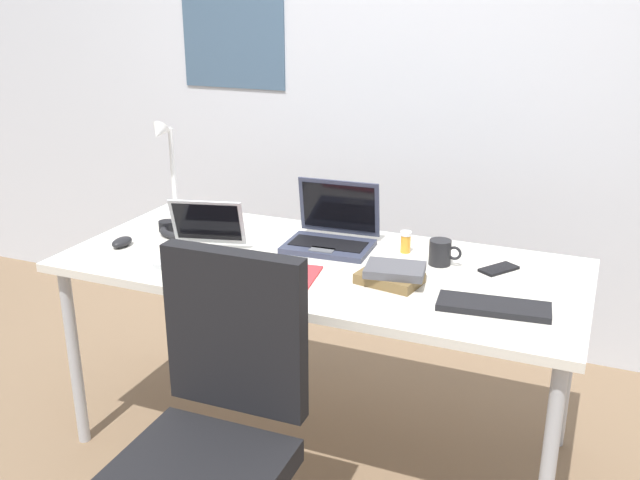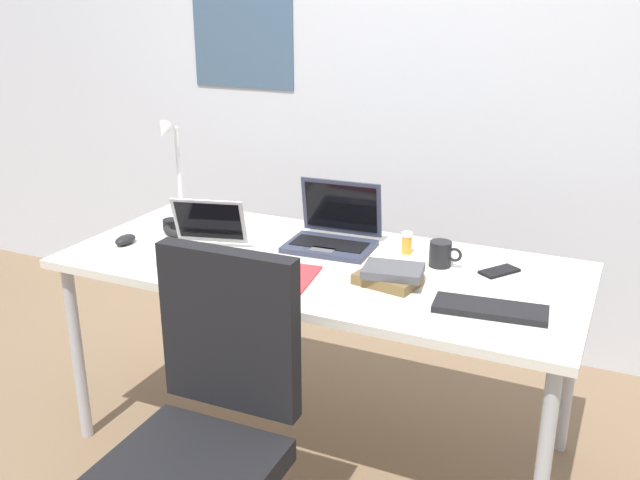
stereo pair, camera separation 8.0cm
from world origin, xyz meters
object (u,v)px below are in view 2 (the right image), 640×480
pill_bottle (407,243)px  coffee_mug (441,254)px  computer_mouse (125,240)px  headphones (187,228)px  book_stack (390,276)px  cell_phone (499,271)px  paper_folder_front_right (275,280)px  office_chair (203,463)px  external_keyboard (490,309)px  desk_lamp (174,167)px  laptop_front_right (333,234)px  laptop_mid_desk (203,246)px

pill_bottle → coffee_mug: 0.16m
computer_mouse → headphones: headphones is taller
headphones → book_stack: 0.91m
headphones → book_stack: size_ratio=0.94×
cell_phone → paper_folder_front_right: size_ratio=0.44×
book_stack → office_chair: size_ratio=0.23×
office_chair → coffee_mug: bearing=64.9°
external_keyboard → cell_phone: (-0.04, 0.32, -0.01)m
desk_lamp → computer_mouse: desk_lamp is taller
laptop_front_right → laptop_mid_desk: 0.48m
laptop_front_right → coffee_mug: size_ratio=2.88×
paper_folder_front_right → laptop_front_right: bearing=84.9°
laptop_front_right → headphones: (-0.59, -0.09, -0.03)m
laptop_mid_desk → desk_lamp: bearing=134.7°
desk_lamp → office_chair: desk_lamp is taller
laptop_mid_desk → external_keyboard: bearing=-1.8°
laptop_front_right → pill_bottle: bearing=8.3°
external_keyboard → headphones: bearing=162.8°
laptop_front_right → computer_mouse: laptop_front_right is taller
laptop_mid_desk → paper_folder_front_right: 0.35m
desk_lamp → laptop_mid_desk: (0.40, -0.41, -0.16)m
laptop_mid_desk → computer_mouse: (-0.34, -0.01, -0.02)m
laptop_front_right → computer_mouse: 0.77m
laptop_front_right → coffee_mug: bearing=-4.2°
coffee_mug → office_chair: (-0.41, -0.87, -0.39)m
external_keyboard → computer_mouse: 1.36m
paper_folder_front_right → pill_bottle: bearing=54.5°
desk_lamp → cell_phone: bearing=-4.8°
book_stack → computer_mouse: bearing=-177.2°
pill_bottle → coffee_mug: bearing=-25.7°
desk_lamp → laptop_front_right: 0.80m
laptop_front_right → coffee_mug: 0.42m
coffee_mug → cell_phone: bearing=6.7°
laptop_front_right → cell_phone: laptop_front_right is taller
laptop_front_right → laptop_mid_desk: size_ratio=1.02×
external_keyboard → office_chair: size_ratio=0.34×
book_stack → coffee_mug: size_ratio=2.02×
laptop_mid_desk → office_chair: (0.38, -0.61, -0.38)m
headphones → coffee_mug: size_ratio=1.89×
pill_bottle → paper_folder_front_right: (-0.31, -0.43, -0.04)m
external_keyboard → laptop_mid_desk: bearing=172.0°
external_keyboard → book_stack: (-0.34, 0.07, 0.02)m
headphones → book_stack: book_stack is taller
external_keyboard → pill_bottle: size_ratio=4.18×
office_chair → headphones: bearing=126.1°
computer_mouse → headphones: bearing=59.4°
coffee_mug → office_chair: bearing=-115.1°
cell_phone → coffee_mug: 0.20m
pill_bottle → cell_phone: bearing=-7.8°
desk_lamp → office_chair: (0.78, -1.01, -0.54)m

